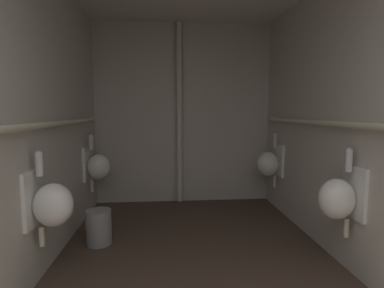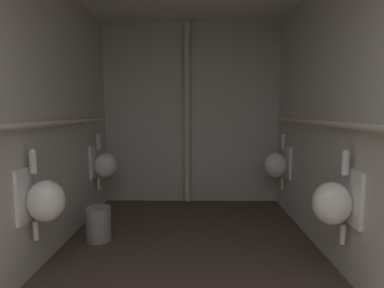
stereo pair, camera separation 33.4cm
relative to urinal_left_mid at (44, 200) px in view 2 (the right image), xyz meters
The scene contains 12 objects.
floor 1.36m from the urinal_left_mid, ahead, with size 2.74×4.60×0.08m, color #47382D.
wall_left 0.69m from the urinal_left_mid, behind, with size 0.06×4.60×2.67m, color beige.
wall_right 2.59m from the urinal_left_mid, ahead, with size 0.06×4.60×2.67m, color beige.
wall_back 2.62m from the urinal_left_mid, 62.66° to the left, with size 2.74×0.06×2.67m, color beige.
urinal_left_mid is the anchor object (origin of this frame).
urinal_left_far 1.63m from the urinal_left_mid, 90.00° to the left, with size 0.32×0.30×0.76m.
urinal_right_mid 2.32m from the urinal_left_mid, ahead, with size 0.32×0.30×0.76m.
urinal_right_far 2.86m from the urinal_left_mid, 35.65° to the left, with size 0.32×0.30×0.76m.
supply_pipe_left 0.61m from the urinal_left_mid, 153.62° to the right, with size 0.06×3.81×0.06m.
supply_pipe_right 2.48m from the urinal_left_mid, ahead, with size 0.06×3.82×0.06m.
standpipe_back_wall 2.49m from the urinal_left_mid, 62.78° to the left, with size 0.09×0.09×2.62m, color beige.
waste_bin 0.91m from the urinal_left_mid, 75.56° to the left, with size 0.26×0.26×0.36m, color gray.
Camera 2 is at (0.07, -0.12, 1.38)m, focal length 28.53 mm.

